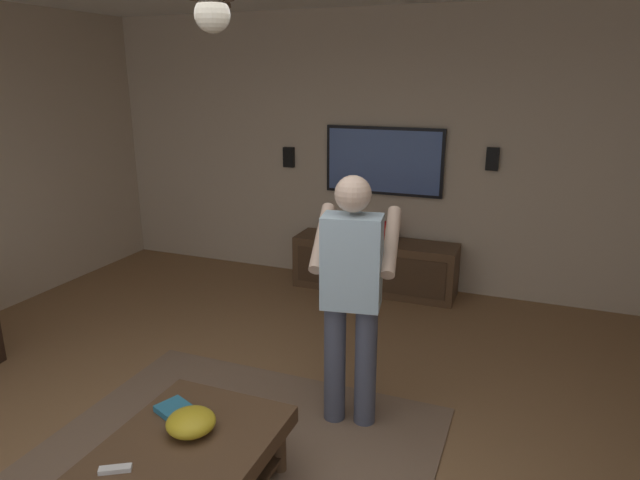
% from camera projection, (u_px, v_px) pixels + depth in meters
% --- Properties ---
extents(wall_back_tv, '(0.10, 6.97, 2.85)m').
position_uv_depth(wall_back_tv, '(401.00, 153.00, 5.78)').
color(wall_back_tv, '#C6B299').
rests_on(wall_back_tv, ground).
extents(coffee_table, '(1.00, 0.80, 0.40)m').
position_uv_depth(coffee_table, '(188.00, 459.00, 2.87)').
color(coffee_table, '#513823').
rests_on(coffee_table, ground).
extents(media_console, '(0.45, 1.70, 0.55)m').
position_uv_depth(media_console, '(374.00, 266.00, 5.86)').
color(media_console, '#513823').
rests_on(media_console, ground).
extents(tv, '(0.05, 1.25, 0.70)m').
position_uv_depth(tv, '(384.00, 161.00, 5.77)').
color(tv, black).
extents(person_standing, '(0.60, 0.60, 1.64)m').
position_uv_depth(person_standing, '(352.00, 288.00, 3.44)').
color(person_standing, '#4C5166').
rests_on(person_standing, ground).
extents(bowl, '(0.26, 0.26, 0.12)m').
position_uv_depth(bowl, '(191.00, 422.00, 2.90)').
color(bowl, gold).
rests_on(bowl, coffee_table).
extents(remote_white, '(0.11, 0.15, 0.02)m').
position_uv_depth(remote_white, '(115.00, 469.00, 2.63)').
color(remote_white, white).
rests_on(remote_white, coffee_table).
extents(book, '(0.23, 0.26, 0.04)m').
position_uv_depth(book, '(176.00, 411.00, 3.07)').
color(book, teal).
rests_on(book, coffee_table).
extents(vase_round, '(0.22, 0.22, 0.22)m').
position_uv_depth(vase_round, '(387.00, 231.00, 5.72)').
color(vase_round, red).
rests_on(vase_round, media_console).
extents(wall_speaker_left, '(0.06, 0.12, 0.22)m').
position_uv_depth(wall_speaker_left, '(492.00, 159.00, 5.38)').
color(wall_speaker_left, black).
extents(wall_speaker_right, '(0.06, 0.12, 0.22)m').
position_uv_depth(wall_speaker_right, '(289.00, 157.00, 6.17)').
color(wall_speaker_right, black).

